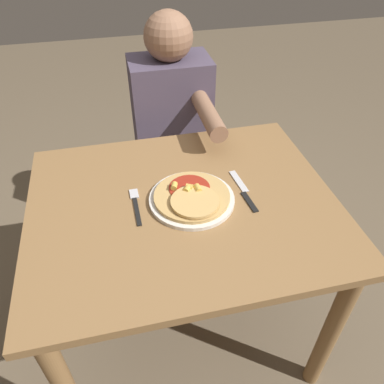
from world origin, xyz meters
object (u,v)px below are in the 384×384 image
plate (192,200)px  knife (244,191)px  dining_table (184,228)px  person_diner (173,122)px  fork (136,204)px  pizza (192,197)px

plate → knife: (0.18, 0.01, -0.00)m
dining_table → person_diner: 0.63m
dining_table → plate: bearing=-5.7°
plate → fork: size_ratio=1.60×
dining_table → knife: size_ratio=4.51×
plate → fork: bearing=172.0°
plate → person_diner: 0.63m
knife → person_diner: bearing=101.9°
dining_table → knife: knife is taller
person_diner → knife: bearing=-78.1°
fork → person_diner: (0.23, 0.60, -0.06)m
pizza → fork: bearing=170.1°
person_diner → fork: bearing=-111.2°
pizza → person_diner: size_ratio=0.21×
pizza → person_diner: person_diner is taller
fork → pizza: bearing=-9.9°
plate → fork: (-0.18, 0.03, -0.00)m
dining_table → fork: (-0.15, 0.02, 0.12)m
plate → pizza: pizza is taller
plate → pizza: 0.02m
fork → dining_table: bearing=-8.5°
plate → person_diner: bearing=85.3°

